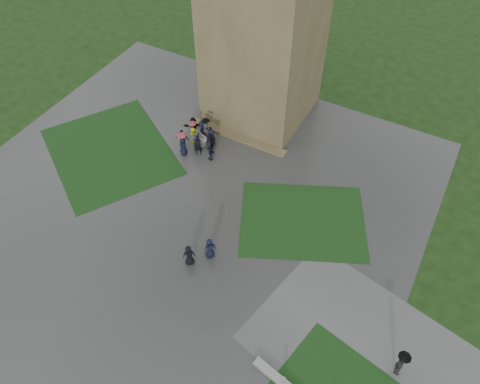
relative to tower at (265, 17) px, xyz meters
The scene contains 11 objects.
ground 17.49m from the tower, 90.00° to the right, with size 120.00×120.00×0.00m, color black.
plaza 15.81m from the tower, 90.00° to the right, with size 34.00×34.00×0.02m, color #353533.
lawn_inset_left 16.55m from the tower, 127.69° to the right, with size 11.00×9.00×0.01m, color #133311.
lawn_inset_right 15.90m from the tower, 49.64° to the right, with size 9.00×7.00×0.01m, color #133311.
tower is the anchor object (origin of this frame).
tower_plinth 9.90m from the tower, 90.00° to the right, with size 9.00×0.80×0.22m, color brown.
bench 10.97m from the tower, 112.25° to the right, with size 1.79×1.05×0.99m.
visitor_cluster 10.76m from the tower, 109.46° to the right, with size 4.14×3.59×2.45m.
pedestrian_mid 18.29m from the tower, 75.18° to the right, with size 0.85×0.58×1.74m, color black.
pedestrian_near 19.12m from the tower, 79.11° to the right, with size 0.85×0.58×1.73m, color black.
pedestrian_path 26.08m from the tower, 44.90° to the right, with size 0.71×1.06×2.27m.
Camera 1 is at (14.67, -15.70, 26.88)m, focal length 35.00 mm.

